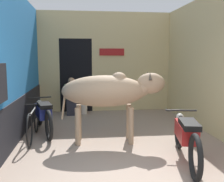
{
  "coord_description": "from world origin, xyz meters",
  "views": [
    {
      "loc": [
        -0.83,
        -3.25,
        1.79
      ],
      "look_at": [
        -0.14,
        2.43,
        1.05
      ],
      "focal_mm": 42.0,
      "sensor_mm": 36.0,
      "label": 1
    }
  ],
  "objects_px": {
    "cow": "(110,91)",
    "bicycle": "(33,123)",
    "shopkeeper_seated": "(72,95)",
    "plastic_stool": "(84,106)",
    "motorcycle_near": "(186,136)",
    "motorcycle_far": "(43,114)"
  },
  "relations": [
    {
      "from": "cow",
      "to": "bicycle",
      "type": "bearing_deg",
      "value": 167.2
    },
    {
      "from": "cow",
      "to": "motorcycle_far",
      "type": "height_order",
      "value": "cow"
    },
    {
      "from": "motorcycle_far",
      "to": "motorcycle_near",
      "type": "bearing_deg",
      "value": -38.51
    },
    {
      "from": "motorcycle_near",
      "to": "plastic_stool",
      "type": "height_order",
      "value": "motorcycle_near"
    },
    {
      "from": "cow",
      "to": "bicycle",
      "type": "relative_size",
      "value": 1.24
    },
    {
      "from": "bicycle",
      "to": "motorcycle_far",
      "type": "bearing_deg",
      "value": 73.43
    },
    {
      "from": "cow",
      "to": "motorcycle_near",
      "type": "relative_size",
      "value": 1.06
    },
    {
      "from": "bicycle",
      "to": "cow",
      "type": "bearing_deg",
      "value": -12.8
    },
    {
      "from": "motorcycle_far",
      "to": "bicycle",
      "type": "bearing_deg",
      "value": -106.57
    },
    {
      "from": "cow",
      "to": "motorcycle_far",
      "type": "relative_size",
      "value": 1.09
    },
    {
      "from": "bicycle",
      "to": "motorcycle_near",
      "type": "bearing_deg",
      "value": -29.68
    },
    {
      "from": "shopkeeper_seated",
      "to": "plastic_stool",
      "type": "height_order",
      "value": "shopkeeper_seated"
    },
    {
      "from": "shopkeeper_seated",
      "to": "plastic_stool",
      "type": "bearing_deg",
      "value": 12.0
    },
    {
      "from": "motorcycle_near",
      "to": "motorcycle_far",
      "type": "relative_size",
      "value": 1.03
    },
    {
      "from": "cow",
      "to": "motorcycle_far",
      "type": "bearing_deg",
      "value": 149.33
    },
    {
      "from": "motorcycle_near",
      "to": "motorcycle_far",
      "type": "distance_m",
      "value": 3.4
    },
    {
      "from": "motorcycle_near",
      "to": "motorcycle_far",
      "type": "height_order",
      "value": "motorcycle_near"
    },
    {
      "from": "plastic_stool",
      "to": "motorcycle_near",
      "type": "bearing_deg",
      "value": -67.52
    },
    {
      "from": "shopkeeper_seated",
      "to": "motorcycle_near",
      "type": "bearing_deg",
      "value": -62.87
    },
    {
      "from": "cow",
      "to": "bicycle",
      "type": "height_order",
      "value": "cow"
    },
    {
      "from": "motorcycle_far",
      "to": "plastic_stool",
      "type": "relative_size",
      "value": 4.56
    },
    {
      "from": "motorcycle_near",
      "to": "shopkeeper_seated",
      "type": "bearing_deg",
      "value": 117.13
    }
  ]
}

